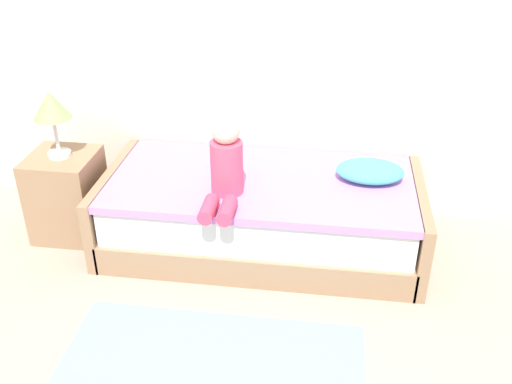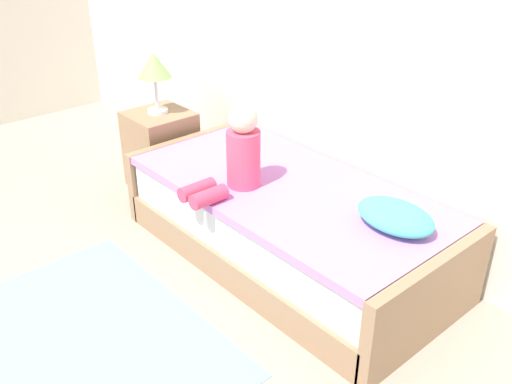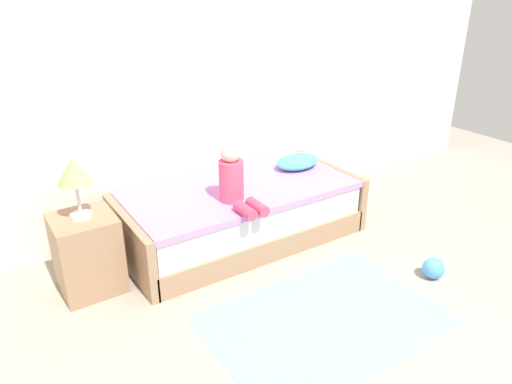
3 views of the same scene
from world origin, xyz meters
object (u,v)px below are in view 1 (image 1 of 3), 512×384
(table_lamp, at_px, (51,108))
(pillow, at_px, (370,171))
(nightstand, at_px, (67,195))
(bed, at_px, (261,213))
(child_figure, at_px, (225,166))

(table_lamp, bearing_deg, pillow, 3.79)
(nightstand, bearing_deg, bed, 1.50)
(bed, xyz_separation_m, child_figure, (-0.19, -0.23, 0.46))
(table_lamp, xyz_separation_m, pillow, (2.05, 0.14, -0.37))
(pillow, bearing_deg, child_figure, -159.71)
(bed, distance_m, table_lamp, 1.52)
(nightstand, bearing_deg, pillow, 3.79)
(bed, relative_size, table_lamp, 4.69)
(table_lamp, distance_m, child_figure, 1.20)
(child_figure, bearing_deg, pillow, 20.29)
(bed, relative_size, nightstand, 3.52)
(table_lamp, xyz_separation_m, child_figure, (1.16, -0.19, -0.23))
(nightstand, distance_m, pillow, 2.07)
(bed, distance_m, child_figure, 0.55)
(bed, xyz_separation_m, table_lamp, (-1.35, -0.04, 0.69))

